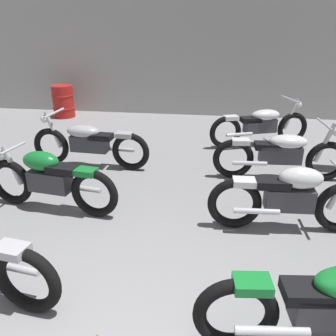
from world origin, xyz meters
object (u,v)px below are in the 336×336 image
Objects in this scene: motorcycle_left_row_2 at (89,142)px; motorcycle_right_row_1 at (290,197)px; motorcycle_right_row_2 at (281,153)px; oil_drum at (63,101)px; motorcycle_right_row_3 at (261,125)px; motorcycle_left_row_1 at (49,179)px.

motorcycle_left_row_2 reaches higher than motorcycle_right_row_1.
motorcycle_right_row_2 reaches higher than motorcycle_right_row_1.
motorcycle_right_row_2 is at bearing -32.97° from oil_drum.
oil_drum is at bearing 161.40° from motorcycle_right_row_3.
oil_drum is at bearing 120.28° from motorcycle_left_row_2.
motorcycle_left_row_1 is 1.00× the size of motorcycle_right_row_1.
motorcycle_right_row_1 is 3.23m from motorcycle_right_row_3.
motorcycle_right_row_1 is 2.32× the size of oil_drum.
motorcycle_right_row_1 is 0.91× the size of motorcycle_right_row_2.
motorcycle_left_row_2 is at bearing 90.60° from motorcycle_left_row_1.
motorcycle_right_row_2 is (3.26, 1.49, -0.01)m from motorcycle_left_row_1.
motorcycle_left_row_2 reaches higher than oil_drum.
oil_drum is (-1.94, 4.86, -0.03)m from motorcycle_left_row_1.
motorcycle_right_row_1 reaches higher than oil_drum.
motorcycle_right_row_1 is 0.95× the size of motorcycle_right_row_3.
motorcycle_left_row_2 is 1.10× the size of motorcycle_right_row_1.
motorcycle_left_row_2 is at bearing -59.72° from oil_drum.
motorcycle_right_row_2 is at bearing 24.50° from motorcycle_left_row_1.
oil_drum is (-5.06, 4.93, -0.03)m from motorcycle_right_row_1.
motorcycle_left_row_1 is 5.23m from oil_drum.
motorcycle_right_row_1 is (3.13, -0.07, 0.00)m from motorcycle_left_row_1.
motorcycle_left_row_1 is at bearing 178.67° from motorcycle_right_row_1.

